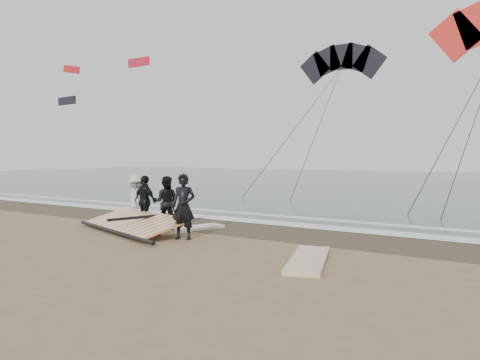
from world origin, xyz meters
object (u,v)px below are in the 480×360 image
(man_main, at_px, (184,207))
(board_cream, at_px, (189,229))
(sail_rig, at_px, (135,224))
(board_white, at_px, (308,260))

(man_main, xyz_separation_m, board_cream, (-0.85, 1.27, -0.84))
(sail_rig, bearing_deg, board_white, -8.90)
(board_cream, relative_size, sail_rig, 0.50)
(man_main, distance_m, sail_rig, 2.31)
(man_main, bearing_deg, board_white, -28.41)
(board_white, bearing_deg, man_main, 152.37)
(board_white, relative_size, board_cream, 1.13)
(board_white, height_order, sail_rig, sail_rig)
(board_white, bearing_deg, sail_rig, 152.52)
(board_white, bearing_deg, board_cream, 139.86)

